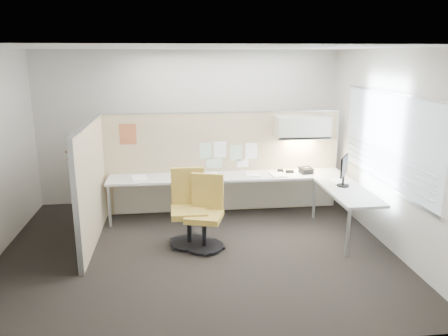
{
  "coord_description": "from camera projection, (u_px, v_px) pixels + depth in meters",
  "views": [
    {
      "loc": [
        -0.29,
        -5.77,
        2.72
      ],
      "look_at": [
        0.48,
        0.8,
        0.99
      ],
      "focal_mm": 35.0,
      "sensor_mm": 36.0,
      "label": 1
    }
  ],
  "objects": [
    {
      "name": "chair_right",
      "position": [
        205.0,
        215.0,
        6.25
      ],
      "size": [
        0.61,
        0.62,
        1.04
      ],
      "rotation": [
        0.0,
        0.0,
        -0.3
      ],
      "color": "black",
      "rests_on": "floor"
    },
    {
      "name": "ceiling",
      "position": [
        194.0,
        47.0,
        5.56
      ],
      "size": [
        5.5,
        4.5,
        0.01
      ],
      "primitive_type": "cube",
      "color": "white",
      "rests_on": "wall_back"
    },
    {
      "name": "desk",
      "position": [
        248.0,
        185.0,
        7.3
      ],
      "size": [
        4.0,
        2.07,
        0.73
      ],
      "color": "beige",
      "rests_on": "floor"
    },
    {
      "name": "pinned_papers",
      "position": [
        227.0,
        154.0,
        7.58
      ],
      "size": [
        1.01,
        0.0,
        0.47
      ],
      "color": "#8CBF8C",
      "rests_on": "partition_back"
    },
    {
      "name": "paper_stack_5",
      "position": [
        338.0,
        181.0,
        7.0
      ],
      "size": [
        0.25,
        0.32,
        0.02
      ],
      "primitive_type": "cube",
      "rotation": [
        0.0,
        0.0,
        0.07
      ],
      "color": "white",
      "rests_on": "desk"
    },
    {
      "name": "monitor",
      "position": [
        344.0,
        169.0,
        6.7
      ],
      "size": [
        0.26,
        0.4,
        0.48
      ],
      "rotation": [
        0.0,
        0.0,
        1.01
      ],
      "color": "black",
      "rests_on": "desk"
    },
    {
      "name": "coat_hook",
      "position": [
        71.0,
        160.0,
        5.51
      ],
      "size": [
        0.18,
        0.42,
        1.28
      ],
      "color": "silver",
      "rests_on": "partition_left"
    },
    {
      "name": "stapler",
      "position": [
        290.0,
        172.0,
        7.53
      ],
      "size": [
        0.14,
        0.06,
        0.05
      ],
      "primitive_type": "cube",
      "rotation": [
        0.0,
        0.0,
        -0.12
      ],
      "color": "black",
      "rests_on": "desk"
    },
    {
      "name": "overhead_bin",
      "position": [
        302.0,
        127.0,
        7.44
      ],
      "size": [
        0.9,
        0.36,
        0.38
      ],
      "primitive_type": "cube",
      "color": "beige",
      "rests_on": "partition_back"
    },
    {
      "name": "poster",
      "position": [
        128.0,
        134.0,
        7.3
      ],
      "size": [
        0.28,
        0.0,
        0.35
      ],
      "primitive_type": "cube",
      "color": "orange",
      "rests_on": "partition_back"
    },
    {
      "name": "task_light_strip",
      "position": [
        302.0,
        139.0,
        7.49
      ],
      "size": [
        0.6,
        0.06,
        0.02
      ],
      "primitive_type": "cube",
      "color": "#FFEABF",
      "rests_on": "overhead_bin"
    },
    {
      "name": "paper_stack_3",
      "position": [
        253.0,
        174.0,
        7.42
      ],
      "size": [
        0.26,
        0.32,
        0.02
      ],
      "primitive_type": "cube",
      "rotation": [
        0.0,
        0.0,
        -0.09
      ],
      "color": "white",
      "rests_on": "desk"
    },
    {
      "name": "paper_stack_0",
      "position": [
        139.0,
        178.0,
        7.16
      ],
      "size": [
        0.28,
        0.34,
        0.03
      ],
      "primitive_type": "cube",
      "rotation": [
        0.0,
        0.0,
        0.18
      ],
      "color": "white",
      "rests_on": "desk"
    },
    {
      "name": "paper_stack_4",
      "position": [
        278.0,
        175.0,
        7.37
      ],
      "size": [
        0.25,
        0.32,
        0.02
      ],
      "primitive_type": "cube",
      "rotation": [
        0.0,
        0.0,
        0.07
      ],
      "color": "white",
      "rests_on": "desk"
    },
    {
      "name": "tape_dispenser",
      "position": [
        280.0,
        171.0,
        7.54
      ],
      "size": [
        0.1,
        0.07,
        0.06
      ],
      "primitive_type": "cube",
      "rotation": [
        0.0,
        0.0,
        -0.08
      ],
      "color": "black",
      "rests_on": "desk"
    },
    {
      "name": "paper_stack_2",
      "position": [
        212.0,
        176.0,
        7.28
      ],
      "size": [
        0.27,
        0.33,
        0.04
      ],
      "primitive_type": "cube",
      "rotation": [
        0.0,
        0.0,
        0.16
      ],
      "color": "white",
      "rests_on": "desk"
    },
    {
      "name": "wall_back",
      "position": [
        189.0,
        128.0,
        8.08
      ],
      "size": [
        5.5,
        0.02,
        2.8
      ],
      "primitive_type": "cube",
      "color": "beige",
      "rests_on": "ground"
    },
    {
      "name": "phone",
      "position": [
        306.0,
        170.0,
        7.5
      ],
      "size": [
        0.24,
        0.23,
        0.12
      ],
      "rotation": [
        0.0,
        0.0,
        0.21
      ],
      "color": "black",
      "rests_on": "desk"
    },
    {
      "name": "wall_right",
      "position": [
        388.0,
        149.0,
        6.23
      ],
      "size": [
        0.02,
        4.5,
        2.8
      ],
      "primitive_type": "cube",
      "color": "beige",
      "rests_on": "ground"
    },
    {
      "name": "window_pane",
      "position": [
        387.0,
        139.0,
        6.18
      ],
      "size": [
        0.01,
        2.8,
        1.3
      ],
      "primitive_type": "cube",
      "color": "#93A1AA",
      "rests_on": "wall_right"
    },
    {
      "name": "floor",
      "position": [
        197.0,
        250.0,
        6.27
      ],
      "size": [
        5.5,
        4.5,
        0.01
      ],
      "primitive_type": "cube",
      "color": "black",
      "rests_on": "ground"
    },
    {
      "name": "partition_back",
      "position": [
        223.0,
        163.0,
        7.65
      ],
      "size": [
        4.1,
        0.06,
        1.75
      ],
      "primitive_type": "cube",
      "color": "tan",
      "rests_on": "floor"
    },
    {
      "name": "partition_left",
      "position": [
        92.0,
        185.0,
        6.36
      ],
      "size": [
        0.06,
        2.2,
        1.75
      ],
      "primitive_type": "cube",
      "color": "tan",
      "rests_on": "floor"
    },
    {
      "name": "wall_front",
      "position": [
        210.0,
        212.0,
        3.75
      ],
      "size": [
        5.5,
        0.02,
        2.8
      ],
      "primitive_type": "cube",
      "color": "beige",
      "rests_on": "ground"
    },
    {
      "name": "paper_stack_1",
      "position": [
        178.0,
        177.0,
        7.25
      ],
      "size": [
        0.25,
        0.31,
        0.02
      ],
      "primitive_type": "cube",
      "rotation": [
        0.0,
        0.0,
        0.06
      ],
      "color": "white",
      "rests_on": "desk"
    },
    {
      "name": "chair_left",
      "position": [
        189.0,
        210.0,
        6.38
      ],
      "size": [
        0.58,
        0.58,
        1.09
      ],
      "rotation": [
        0.0,
        0.0,
        0.01
      ],
      "color": "black",
      "rests_on": "floor"
    }
  ]
}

